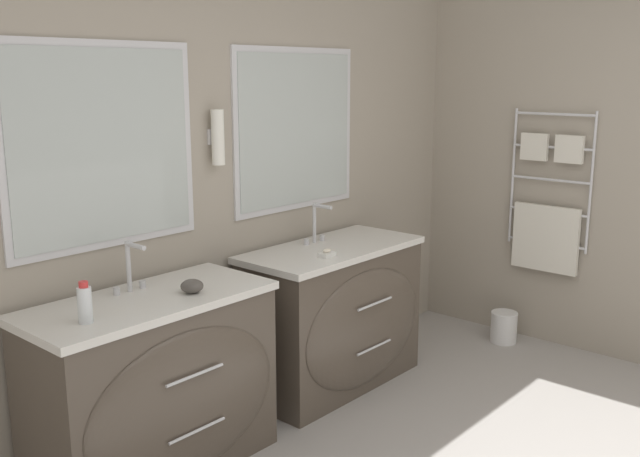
# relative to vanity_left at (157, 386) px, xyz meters

# --- Properties ---
(wall_back) EXTENTS (5.80, 0.15, 2.60)m
(wall_back) POSITION_rel_vanity_left_xyz_m (0.70, 0.35, 0.88)
(wall_back) COLOR #9E9384
(wall_back) RESTS_ON ground_plane
(wall_right) EXTENTS (0.13, 4.35, 2.60)m
(wall_right) POSITION_rel_vanity_left_xyz_m (2.83, -0.90, 0.86)
(wall_right) COLOR #9E9384
(wall_right) RESTS_ON ground_plane
(vanity_left) EXTENTS (1.15, 0.59, 0.85)m
(vanity_left) POSITION_rel_vanity_left_xyz_m (0.00, 0.00, 0.00)
(vanity_left) COLOR #4C4238
(vanity_left) RESTS_ON ground_plane
(vanity_right) EXTENTS (1.15, 0.59, 0.85)m
(vanity_right) POSITION_rel_vanity_left_xyz_m (1.28, 0.00, 0.00)
(vanity_right) COLOR #4C4238
(vanity_right) RESTS_ON ground_plane
(faucet_left) EXTENTS (0.17, 0.15, 0.24)m
(faucet_left) POSITION_rel_vanity_left_xyz_m (0.00, 0.16, 0.54)
(faucet_left) COLOR silver
(faucet_left) RESTS_ON vanity_left
(faucet_right) EXTENTS (0.17, 0.15, 0.24)m
(faucet_right) POSITION_rel_vanity_left_xyz_m (1.28, 0.16, 0.54)
(faucet_right) COLOR silver
(faucet_right) RESTS_ON vanity_right
(toiletry_bottle) EXTENTS (0.06, 0.06, 0.17)m
(toiletry_bottle) POSITION_rel_vanity_left_xyz_m (-0.36, -0.05, 0.50)
(toiletry_bottle) COLOR silver
(toiletry_bottle) RESTS_ON vanity_left
(amenity_bowl) EXTENTS (0.11, 0.11, 0.06)m
(amenity_bowl) POSITION_rel_vanity_left_xyz_m (0.18, -0.06, 0.45)
(amenity_bowl) COLOR #4C4742
(amenity_bowl) RESTS_ON vanity_left
(soap_dish) EXTENTS (0.09, 0.06, 0.04)m
(soap_dish) POSITION_rel_vanity_left_xyz_m (1.08, -0.10, 0.44)
(soap_dish) COLOR white
(soap_dish) RESTS_ON vanity_right
(waste_bin) EXTENTS (0.18, 0.18, 0.22)m
(waste_bin) POSITION_rel_vanity_left_xyz_m (2.58, -0.44, -0.32)
(waste_bin) COLOR silver
(waste_bin) RESTS_ON ground_plane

